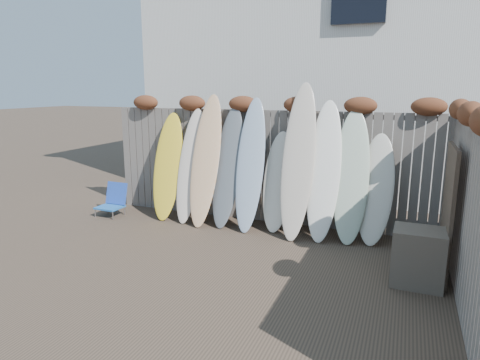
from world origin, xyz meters
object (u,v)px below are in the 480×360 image
(beach_chair, at_px, (113,200))
(lattice_panel, at_px, (448,212))
(wooden_crate, at_px, (418,257))
(surfboard_0, at_px, (168,166))

(beach_chair, height_order, lattice_panel, lattice_panel)
(beach_chair, relative_size, wooden_crate, 0.85)
(lattice_panel, height_order, surfboard_0, surfboard_0)
(wooden_crate, distance_m, lattice_panel, 0.72)
(wooden_crate, bearing_deg, surfboard_0, 162.51)
(beach_chair, distance_m, lattice_panel, 5.74)
(lattice_panel, bearing_deg, wooden_crate, -126.76)
(beach_chair, height_order, surfboard_0, surfboard_0)
(surfboard_0, bearing_deg, wooden_crate, -21.15)
(wooden_crate, distance_m, surfboard_0, 4.55)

